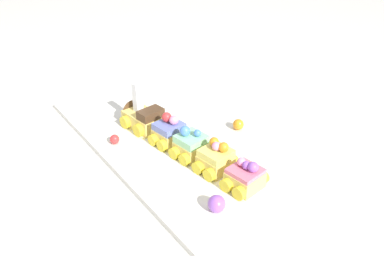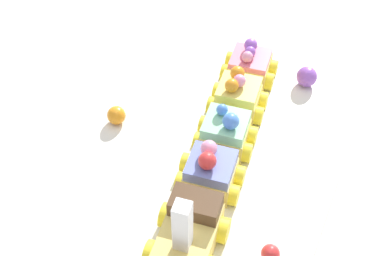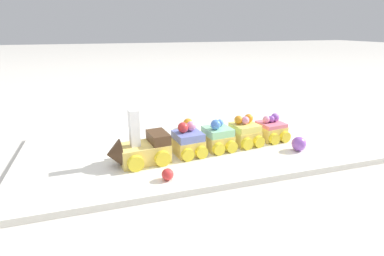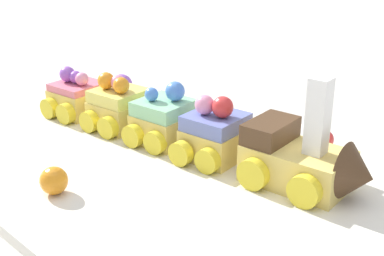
# 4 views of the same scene
# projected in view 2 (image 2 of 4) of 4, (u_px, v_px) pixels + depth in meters

# --- Properties ---
(ground_plane) EXTENTS (10.00, 10.00, 0.00)m
(ground_plane) POSITION_uv_depth(u_px,v_px,m) (193.00, 163.00, 0.71)
(ground_plane) COLOR beige
(display_board) EXTENTS (0.75, 0.37, 0.01)m
(display_board) POSITION_uv_depth(u_px,v_px,m) (193.00, 160.00, 0.70)
(display_board) COLOR white
(display_board) RESTS_ON ground_plane
(cake_train_locomotive) EXTENTS (0.13, 0.09, 0.11)m
(cake_train_locomotive) POSITION_uv_depth(u_px,v_px,m) (185.00, 244.00, 0.58)
(cake_train_locomotive) COLOR #EACC66
(cake_train_locomotive) RESTS_ON display_board
(cake_car_blueberry) EXTENTS (0.07, 0.08, 0.07)m
(cake_car_blueberry) POSITION_uv_depth(u_px,v_px,m) (210.00, 173.00, 0.65)
(cake_car_blueberry) COLOR #EACC66
(cake_car_blueberry) RESTS_ON display_board
(cake_car_mint) EXTENTS (0.07, 0.08, 0.07)m
(cake_car_mint) POSITION_uv_depth(u_px,v_px,m) (225.00, 133.00, 0.70)
(cake_car_mint) COLOR #EACC66
(cake_car_mint) RESTS_ON display_board
(cake_car_lemon) EXTENTS (0.07, 0.08, 0.07)m
(cake_car_lemon) POSITION_uv_depth(u_px,v_px,m) (238.00, 97.00, 0.74)
(cake_car_lemon) COLOR #EACC66
(cake_car_lemon) RESTS_ON display_board
(cake_car_strawberry) EXTENTS (0.07, 0.08, 0.06)m
(cake_car_strawberry) POSITION_uv_depth(u_px,v_px,m) (250.00, 66.00, 0.79)
(cake_car_strawberry) COLOR #EACC66
(cake_car_strawberry) RESTS_ON display_board
(gumball_orange) EXTENTS (0.03, 0.03, 0.03)m
(gumball_orange) POSITION_uv_depth(u_px,v_px,m) (116.00, 115.00, 0.74)
(gumball_orange) COLOR orange
(gumball_orange) RESTS_ON display_board
(gumball_red) EXTENTS (0.02, 0.02, 0.02)m
(gumball_red) POSITION_uv_depth(u_px,v_px,m) (270.00, 253.00, 0.59)
(gumball_red) COLOR red
(gumball_red) RESTS_ON display_board
(gumball_purple) EXTENTS (0.03, 0.03, 0.03)m
(gumball_purple) POSITION_uv_depth(u_px,v_px,m) (307.00, 77.00, 0.79)
(gumball_purple) COLOR #9956C6
(gumball_purple) RESTS_ON display_board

